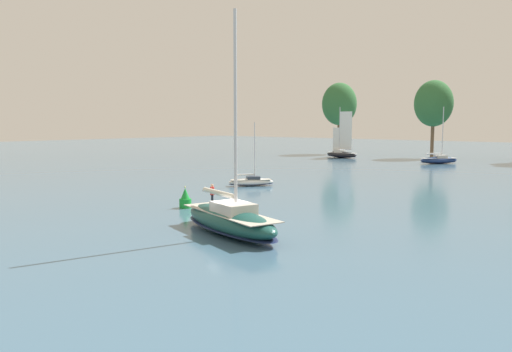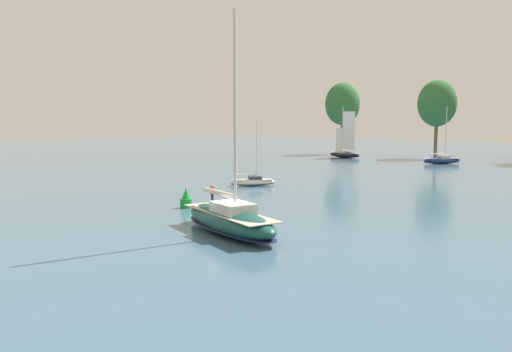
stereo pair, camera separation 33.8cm
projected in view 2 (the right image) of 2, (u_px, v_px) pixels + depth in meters
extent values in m
plane|color=#42667F|center=(229.00, 233.00, 37.14)|extent=(400.00, 400.00, 0.00)
cylinder|color=brown|center=(342.00, 135.00, 131.62)|extent=(0.81, 0.81, 10.07)
ellipsoid|color=#336B38|center=(343.00, 104.00, 130.76)|extent=(9.06, 9.06, 11.08)
cylinder|color=brown|center=(436.00, 137.00, 115.75)|extent=(0.78, 0.78, 9.72)
ellipsoid|color=#336B38|center=(437.00, 103.00, 114.92)|extent=(8.75, 8.75, 10.69)
ellipsoid|color=#194C47|center=(229.00, 220.00, 37.04)|extent=(12.06, 6.39, 1.97)
ellipsoid|color=#19234C|center=(229.00, 228.00, 37.10)|extent=(12.18, 6.46, 0.24)
cube|color=#BCB7A8|center=(229.00, 213.00, 36.98)|extent=(10.57, 5.50, 0.06)
cube|color=beige|center=(233.00, 208.00, 36.44)|extent=(3.76, 3.10, 0.81)
cylinder|color=silver|center=(235.00, 114.00, 35.42)|extent=(0.23, 0.23, 14.51)
cylinder|color=silver|center=(219.00, 194.00, 38.27)|extent=(5.07, 1.66, 0.20)
cylinder|color=silver|center=(218.00, 192.00, 38.25)|extent=(4.60, 1.63, 0.32)
cylinder|color=#232838|center=(212.00, 200.00, 40.07)|extent=(0.25, 0.25, 0.85)
cylinder|color=red|center=(212.00, 191.00, 39.99)|extent=(0.42, 0.42, 0.65)
sphere|color=tan|center=(212.00, 185.00, 39.94)|extent=(0.24, 0.24, 0.24)
ellipsoid|color=navy|center=(442.00, 160.00, 99.86)|extent=(6.52, 8.05, 1.39)
ellipsoid|color=#19234C|center=(442.00, 162.00, 99.90)|extent=(6.58, 8.13, 0.17)
cube|color=silver|center=(442.00, 158.00, 99.81)|extent=(5.66, 7.03, 0.06)
cube|color=beige|center=(444.00, 157.00, 99.88)|extent=(2.62, 2.80, 0.57)
cylinder|color=silver|center=(446.00, 133.00, 99.43)|extent=(0.16, 0.16, 10.24)
cylinder|color=silver|center=(437.00, 154.00, 99.44)|extent=(2.20, 3.12, 0.14)
cylinder|color=white|center=(437.00, 154.00, 99.43)|extent=(2.06, 2.86, 0.22)
ellipsoid|color=#232328|center=(345.00, 155.00, 117.40)|extent=(8.78, 3.42, 1.45)
ellipsoid|color=#19234C|center=(345.00, 156.00, 117.44)|extent=(8.87, 3.45, 0.17)
cube|color=silver|center=(345.00, 153.00, 117.35)|extent=(7.72, 2.91, 0.06)
cube|color=silver|center=(343.00, 151.00, 117.63)|extent=(2.58, 1.96, 0.60)
cylinder|color=silver|center=(343.00, 130.00, 117.29)|extent=(0.17, 0.17, 10.69)
cylinder|color=silver|center=(349.00, 149.00, 116.33)|extent=(3.84, 0.61, 0.15)
cube|color=white|center=(349.00, 130.00, 115.98)|extent=(3.52, 0.46, 8.77)
cube|color=white|center=(339.00, 140.00, 118.32)|extent=(1.87, 0.25, 5.88)
ellipsoid|color=white|center=(253.00, 182.00, 65.00)|extent=(4.92, 5.75, 1.01)
ellipsoid|color=#19234C|center=(253.00, 184.00, 65.03)|extent=(4.97, 5.80, 0.12)
cube|color=#BCB7A8|center=(253.00, 180.00, 64.97)|extent=(4.28, 5.02, 0.06)
cube|color=#333D4C|center=(255.00, 178.00, 65.00)|extent=(1.94, 2.03, 0.42)
cylinder|color=silver|center=(256.00, 151.00, 64.67)|extent=(0.12, 0.12, 7.44)
cylinder|color=silver|center=(246.00, 175.00, 64.74)|extent=(1.70, 2.19, 0.10)
cylinder|color=white|center=(246.00, 175.00, 64.73)|extent=(1.59, 2.02, 0.16)
cylinder|color=green|center=(186.00, 203.00, 48.31)|extent=(1.16, 1.16, 0.87)
cone|color=green|center=(186.00, 193.00, 48.20)|extent=(0.87, 0.87, 1.07)
sphere|color=#F2F266|center=(186.00, 187.00, 48.14)|extent=(0.16, 0.16, 0.16)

